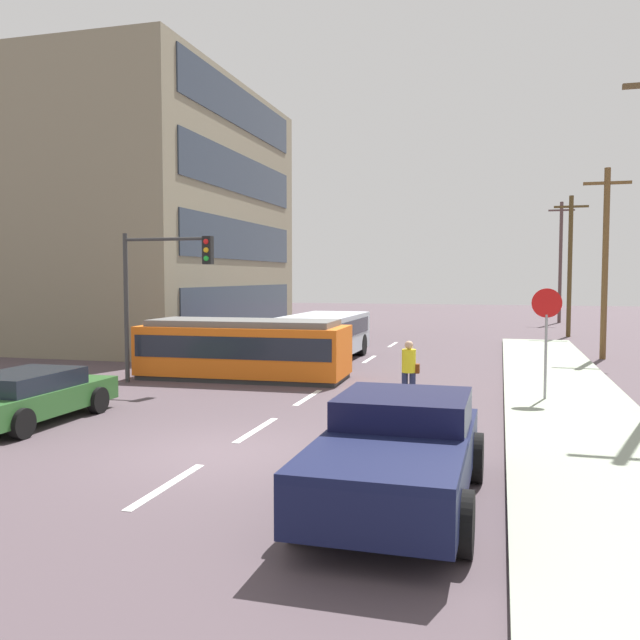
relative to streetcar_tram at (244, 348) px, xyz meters
name	(u,v)px	position (x,y,z in m)	size (l,w,h in m)	color
ground_plane	(342,377)	(3.01, 1.17, -0.99)	(120.00, 120.00, 0.00)	#4E4047
sidewalk_curb_right	(571,408)	(9.81, -2.83, -0.92)	(3.20, 36.00, 0.14)	#949F8A
lane_stripe_0	(167,486)	(3.01, -10.83, -0.99)	(0.16, 2.40, 0.01)	silver
lane_stripe_1	(257,430)	(3.01, -6.83, -0.99)	(0.16, 2.40, 0.01)	silver
lane_stripe_2	(308,398)	(3.01, -2.83, -0.99)	(0.16, 2.40, 0.01)	silver
lane_stripe_3	(369,359)	(3.01, 6.00, -0.99)	(0.16, 2.40, 0.01)	silver
lane_stripe_4	(393,345)	(3.01, 12.00, -0.99)	(0.16, 2.40, 0.01)	silver
corner_building	(107,218)	(-11.91, 10.73, 5.41)	(15.32, 16.06, 12.80)	gray
streetcar_tram	(244,348)	(0.00, 0.00, 0.00)	(6.79, 2.71, 1.93)	orange
city_bus	(324,334)	(1.28, 5.36, 0.05)	(2.59, 5.94, 1.81)	#ADB4BE
pedestrian_crossing	(409,369)	(5.82, -3.12, -0.05)	(0.45, 0.36, 1.67)	#22284A
pickup_truck_parked	(399,451)	(6.68, -10.77, -0.20)	(2.32, 5.02, 1.55)	#101638
parked_sedan_near	(28,396)	(-2.22, -7.54, -0.37)	(1.99, 4.47, 1.19)	#2E612A
parked_sedan_mid	(228,345)	(-2.27, 3.96, -0.37)	(2.03, 4.18, 1.19)	navy
stop_sign	(546,320)	(9.23, -2.05, 1.20)	(0.76, 0.07, 2.88)	gray
traffic_light_mast	(161,277)	(-2.01, -1.73, 2.31)	(3.01, 0.33, 4.67)	#333333
utility_pole_mid	(605,260)	(12.09, 8.58, 3.01)	(1.80, 0.24, 7.64)	brown
utility_pole_far	(570,263)	(11.73, 18.86, 3.07)	(1.80, 0.24, 7.76)	#503D20
utility_pole_distant	(560,260)	(12.19, 30.73, 3.54)	(1.80, 0.24, 8.69)	brown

